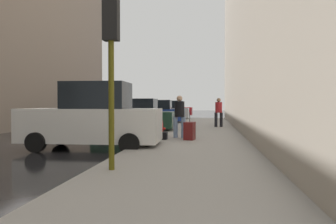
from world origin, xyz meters
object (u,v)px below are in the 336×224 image
Objects in this scene: parked_white_van at (93,119)px; parked_dark_green_sedan at (135,116)px; parked_blue_sedan at (156,113)px; traffic_light at (111,45)px; parked_red_hatchback at (174,110)px; parked_silver_sedan at (166,111)px; fire_hydrant at (161,128)px; pedestrian_in_jeans at (179,114)px; duffel_bag at (163,136)px; pedestrian_in_red_jacket at (219,111)px; rolling_suitcase at (190,131)px.

parked_white_van is 6.34m from parked_dark_green_sedan.
parked_blue_sedan is 1.18× the size of traffic_light.
parked_red_hatchback is (0.00, 25.32, -0.18)m from parked_white_van.
traffic_light reaches higher than parked_red_hatchback.
parked_dark_green_sedan is at bearing -90.00° from parked_silver_sedan.
parked_silver_sedan reaches higher than fire_hydrant.
duffel_bag is (-0.59, -0.64, -0.81)m from pedestrian_in_jeans.
duffel_bag is (0.30, -1.42, -0.21)m from fire_hydrant.
pedestrian_in_red_jacket is (2.60, 12.93, -1.65)m from traffic_light.
pedestrian_in_jeans reaches higher than parked_silver_sedan.
parked_blue_sedan is at bearing 90.00° from parked_dark_green_sedan.
parked_dark_green_sedan is 1.17× the size of traffic_light.
parked_red_hatchback is 22.87m from pedestrian_in_jeans.
parked_dark_green_sedan is 1.00× the size of parked_red_hatchback.
parked_blue_sedan is at bearing 96.12° from traffic_light.
parked_red_hatchback is at bearing 93.62° from traffic_light.
traffic_light is (0.05, -7.34, 2.26)m from fire_hydrant.
parked_white_van is 2.72× the size of pedestrian_in_jeans.
parked_silver_sedan is at bearing 96.49° from fire_hydrant.
parked_silver_sedan is 15.96m from fire_hydrant.
parked_dark_green_sedan is 9.59× the size of duffel_bag.
parked_white_van is at bearing -90.00° from parked_silver_sedan.
duffel_bag is at bearing -77.90° from fire_hydrant.
fire_hydrant is 0.41× the size of pedestrian_in_red_jacket.
parked_blue_sedan is at bearing 90.00° from parked_white_van.
parked_white_van reaches higher than parked_red_hatchback.
pedestrian_in_jeans is at bearing 123.56° from rolling_suitcase.
fire_hydrant is (1.80, -21.93, -0.35)m from parked_red_hatchback.
parked_silver_sedan is 17.42m from duffel_bag.
rolling_suitcase reaches higher than fire_hydrant.
parked_blue_sedan is 2.47× the size of pedestrian_in_red_jacket.
parked_dark_green_sedan is 4.61m from pedestrian_in_jeans.
parked_blue_sedan is 11.97m from parked_red_hatchback.
traffic_light reaches higher than parked_white_van.
parked_white_van is at bearing 115.12° from traffic_light.
duffel_bag is (-2.35, -7.00, -0.81)m from pedestrian_in_red_jacket.
pedestrian_in_jeans is at bearing 44.05° from parked_white_van.
parked_blue_sedan is 11.58m from duffel_bag.
parked_white_van is 1.11× the size of parked_red_hatchback.
parked_white_van is 1.10× the size of parked_silver_sedan.
parked_white_van is 1.10× the size of parked_blue_sedan.
parked_silver_sedan is at bearing 96.96° from duffel_bag.
parked_dark_green_sedan is 4.88m from duffel_bag.
rolling_suitcase is (3.15, -17.32, -0.36)m from parked_silver_sedan.
parked_red_hatchback reaches higher than rolling_suitcase.
parked_red_hatchback is (0.00, 11.97, 0.00)m from parked_blue_sedan.
parked_dark_green_sedan is (0.00, 6.34, -0.18)m from parked_white_van.
pedestrian_in_red_jacket is (4.46, -10.28, 0.26)m from parked_silver_sedan.
parked_white_van is 1.29× the size of traffic_light.
pedestrian_in_red_jacket is at bearing 63.59° from parked_white_van.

